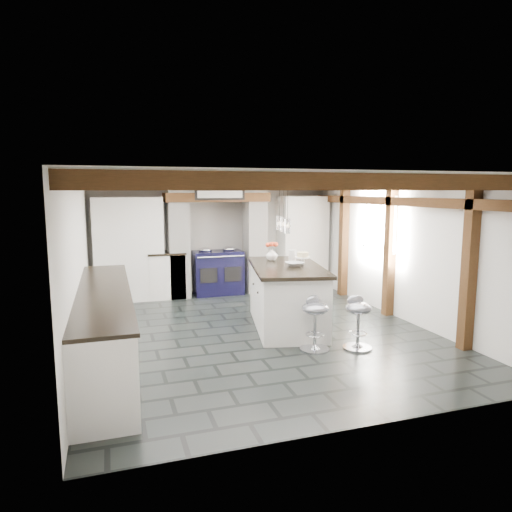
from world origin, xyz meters
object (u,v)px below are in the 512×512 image
object	(u,v)px
range_cooker	(218,272)
bar_stool_far	(315,317)
kitchen_island	(286,295)
bar_stool_near	(358,316)

from	to	relation	value
range_cooker	bar_stool_far	bearing A→B (deg)	-82.84
kitchen_island	bar_stool_near	world-z (taller)	kitchen_island
kitchen_island	bar_stool_near	bearing A→B (deg)	-54.52
range_cooker	kitchen_island	xyz separation A→B (m)	(0.50, -2.58, 0.04)
kitchen_island	bar_stool_far	distance (m)	1.11
bar_stool_near	bar_stool_far	distance (m)	0.60
kitchen_island	bar_stool_far	xyz separation A→B (m)	(-0.04, -1.11, -0.04)
range_cooker	kitchen_island	distance (m)	2.63
bar_stool_far	range_cooker	bearing A→B (deg)	73.63
range_cooker	bar_stool_near	size ratio (longest dim) A/B	1.38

